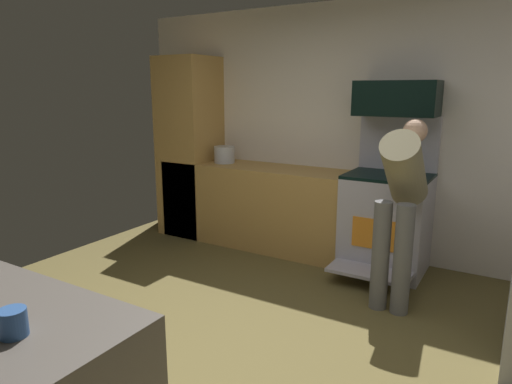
# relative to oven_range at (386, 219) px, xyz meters

# --- Properties ---
(ground_plane) EXTENTS (5.20, 4.80, 0.02)m
(ground_plane) POSITION_rel_oven_range_xyz_m (-0.50, -1.97, -0.52)
(ground_plane) COLOR brown
(wall_back) EXTENTS (5.20, 0.12, 2.60)m
(wall_back) POSITION_rel_oven_range_xyz_m (-0.50, 0.37, 0.79)
(wall_back) COLOR silver
(wall_back) RESTS_ON ground
(lower_cabinet_run) EXTENTS (2.40, 0.60, 0.90)m
(lower_cabinet_run) POSITION_rel_oven_range_xyz_m (-1.40, 0.01, -0.06)
(lower_cabinet_run) COLOR tan
(lower_cabinet_run) RESTS_ON ground
(cabinet_column) EXTENTS (0.60, 0.60, 2.10)m
(cabinet_column) POSITION_rel_oven_range_xyz_m (-2.40, 0.01, 0.54)
(cabinet_column) COLOR tan
(cabinet_column) RESTS_ON ground
(oven_range) EXTENTS (0.76, 0.95, 1.49)m
(oven_range) POSITION_rel_oven_range_xyz_m (0.00, 0.00, 0.00)
(oven_range) COLOR #B4B2C1
(oven_range) RESTS_ON ground
(microwave) EXTENTS (0.74, 0.38, 0.32)m
(microwave) POSITION_rel_oven_range_xyz_m (0.00, 0.09, 1.14)
(microwave) COLOR black
(microwave) RESTS_ON oven_range
(person_cook) EXTENTS (0.31, 0.72, 1.49)m
(person_cook) POSITION_rel_oven_range_xyz_m (0.27, -0.65, 0.39)
(person_cook) COLOR slate
(person_cook) RESTS_ON ground
(mug_coffee) EXTENTS (0.09, 0.09, 0.10)m
(mug_coffee) POSITION_rel_oven_range_xyz_m (-0.37, -3.44, 0.44)
(mug_coffee) COLOR #2A4D86
(mug_coffee) RESTS_ON counter_island
(stock_pot) EXTENTS (0.24, 0.24, 0.19)m
(stock_pot) POSITION_rel_oven_range_xyz_m (-1.89, 0.01, 0.49)
(stock_pot) COLOR silver
(stock_pot) RESTS_ON lower_cabinet_run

